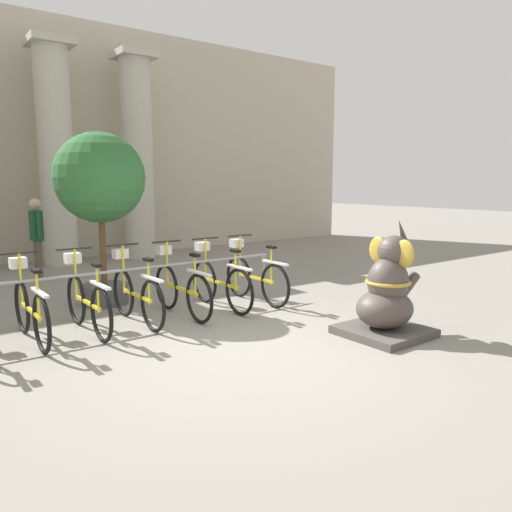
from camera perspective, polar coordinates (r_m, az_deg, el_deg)
ground_plane at (r=6.04m, az=-0.99°, el=-10.58°), size 60.00×60.00×0.00m
building_facade at (r=13.69m, az=-23.12°, el=12.14°), size 20.00×0.20×6.00m
column_middle at (r=12.70m, az=-21.92°, el=10.83°), size 0.98×0.98×5.16m
column_right at (r=13.37m, az=-13.40°, el=11.06°), size 0.98×0.98×5.16m
bike_rack at (r=7.26m, az=-13.95°, el=-2.46°), size 4.77×0.05×0.77m
bicycle_1 at (r=6.78m, az=-24.40°, el=-5.52°), size 0.48×1.71×1.08m
bicycle_2 at (r=6.94m, az=-18.75°, el=-4.89°), size 0.48×1.71×1.08m
bicycle_3 at (r=7.20m, az=-13.54°, el=-4.20°), size 0.48×1.71×1.08m
bicycle_4 at (r=7.47m, az=-8.59°, el=-3.59°), size 0.48×1.71×1.08m
bicycle_5 at (r=7.83m, az=-4.15°, el=-2.96°), size 0.48×1.71×1.08m
bicycle_6 at (r=8.23m, az=-0.14°, el=-2.37°), size 0.48×1.71×1.08m
elephant_statue at (r=6.66m, az=14.76°, el=-4.40°), size 1.01×1.01×1.52m
person_pedestrian at (r=10.88m, az=-23.78°, el=2.54°), size 0.22×0.47×1.64m
potted_tree at (r=8.32m, az=-17.41°, el=7.77°), size 1.43×1.43×2.75m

